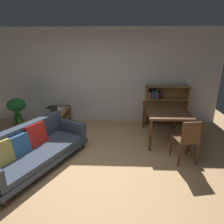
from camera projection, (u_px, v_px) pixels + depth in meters
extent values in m
plane|color=tan|center=(89.00, 173.00, 3.56)|extent=(8.16, 8.16, 0.00)
cube|color=silver|center=(101.00, 77.00, 5.69)|extent=(6.80, 0.10, 2.70)
cylinder|color=#56351E|center=(84.00, 145.00, 4.41)|extent=(0.04, 0.04, 0.13)
cylinder|color=#56351E|center=(5.00, 203.00, 2.79)|extent=(0.04, 0.04, 0.13)
cylinder|color=#56351E|center=(58.00, 139.00, 4.75)|extent=(0.04, 0.04, 0.13)
cube|color=#384251|center=(37.00, 157.00, 3.73)|extent=(1.69, 2.26, 0.10)
cube|color=#384251|center=(37.00, 153.00, 3.70)|extent=(1.62, 2.17, 0.10)
cube|color=#384251|center=(22.00, 136.00, 3.77)|extent=(1.02, 1.89, 0.42)
cube|color=#384251|center=(69.00, 126.00, 4.46)|extent=(0.82, 0.49, 0.26)
cube|color=tan|center=(0.00, 154.00, 3.23)|extent=(0.37, 0.45, 0.41)
cube|color=#336093|center=(19.00, 145.00, 3.54)|extent=(0.35, 0.42, 0.39)
cube|color=red|center=(36.00, 135.00, 3.89)|extent=(0.38, 0.48, 0.45)
cube|color=olive|center=(64.00, 114.00, 5.92)|extent=(0.45, 0.04, 0.52)
cube|color=olive|center=(53.00, 126.00, 4.97)|extent=(0.45, 0.04, 0.52)
cube|color=olive|center=(59.00, 120.00, 5.45)|extent=(0.45, 1.01, 0.04)
cube|color=olive|center=(58.00, 111.00, 5.37)|extent=(0.45, 1.05, 0.04)
cube|color=olive|center=(60.00, 127.00, 5.52)|extent=(0.45, 1.01, 0.04)
cube|color=silver|center=(59.00, 109.00, 5.46)|extent=(0.26, 0.31, 0.02)
cube|color=black|center=(51.00, 108.00, 5.47)|extent=(0.24, 0.29, 0.06)
cylinder|color=#2D2823|center=(54.00, 110.00, 5.05)|extent=(0.17, 0.17, 0.21)
cylinder|color=slate|center=(54.00, 109.00, 5.04)|extent=(0.09, 0.09, 0.01)
cylinder|color=brown|center=(20.00, 128.00, 5.27)|extent=(0.29, 0.29, 0.20)
cylinder|color=#1E6B28|center=(21.00, 116.00, 5.12)|extent=(0.22, 0.09, 0.56)
cylinder|color=#1E6B28|center=(21.00, 118.00, 5.25)|extent=(0.09, 0.18, 0.36)
cylinder|color=#1E6B28|center=(16.00, 113.00, 5.19)|extent=(0.19, 0.16, 0.64)
cylinder|color=#1E6B28|center=(15.00, 116.00, 5.10)|extent=(0.15, 0.15, 0.54)
cylinder|color=#1E6B28|center=(19.00, 120.00, 5.12)|extent=(0.12, 0.17, 0.35)
ellipsoid|color=#1E6B28|center=(16.00, 105.00, 5.06)|extent=(0.46, 0.46, 0.32)
cylinder|color=#56351E|center=(144.00, 116.00, 5.45)|extent=(0.06, 0.06, 0.71)
cylinder|color=#56351E|center=(151.00, 136.00, 4.22)|extent=(0.06, 0.06, 0.71)
cylinder|color=#56351E|center=(175.00, 116.00, 5.42)|extent=(0.06, 0.06, 0.71)
cylinder|color=#56351E|center=(191.00, 136.00, 4.19)|extent=(0.06, 0.06, 0.71)
cube|color=#56351E|center=(165.00, 110.00, 4.70)|extent=(0.95, 1.41, 0.05)
cylinder|color=#56351E|center=(171.00, 146.00, 4.06)|extent=(0.04, 0.04, 0.45)
cylinder|color=#56351E|center=(187.00, 145.00, 4.11)|extent=(0.04, 0.04, 0.45)
cylinder|color=#56351E|center=(179.00, 155.00, 3.70)|extent=(0.04, 0.04, 0.45)
cylinder|color=#56351E|center=(197.00, 154.00, 3.75)|extent=(0.04, 0.04, 0.45)
cube|color=#56351E|center=(185.00, 139.00, 3.83)|extent=(0.47, 0.48, 0.04)
cube|color=#56351E|center=(191.00, 132.00, 3.58)|extent=(0.36, 0.10, 0.40)
cube|color=olive|center=(146.00, 105.00, 5.70)|extent=(0.04, 0.28, 1.14)
cube|color=olive|center=(186.00, 105.00, 5.66)|extent=(0.04, 0.28, 1.14)
cube|color=olive|center=(168.00, 86.00, 5.50)|extent=(1.20, 0.28, 0.04)
cube|color=olive|center=(164.00, 123.00, 5.86)|extent=(1.20, 0.28, 0.04)
cube|color=olive|center=(165.00, 104.00, 5.80)|extent=(1.16, 0.04, 1.14)
cube|color=olive|center=(165.00, 111.00, 5.74)|extent=(1.16, 0.27, 0.04)
cube|color=olive|center=(167.00, 99.00, 5.62)|extent=(1.16, 0.27, 0.04)
cube|color=red|center=(147.00, 119.00, 5.82)|extent=(0.04, 0.19, 0.19)
cube|color=#337F47|center=(149.00, 120.00, 5.83)|extent=(0.05, 0.24, 0.16)
cube|color=#337F47|center=(151.00, 119.00, 5.81)|extent=(0.04, 0.19, 0.19)
cube|color=gold|center=(152.00, 119.00, 5.82)|extent=(0.04, 0.22, 0.20)
cube|color=black|center=(154.00, 120.00, 5.81)|extent=(0.04, 0.17, 0.18)
cube|color=#2D5199|center=(156.00, 119.00, 5.80)|extent=(0.06, 0.18, 0.20)
cube|color=silver|center=(148.00, 107.00, 5.70)|extent=(0.07, 0.22, 0.23)
cube|color=black|center=(151.00, 108.00, 5.71)|extent=(0.05, 0.23, 0.18)
cube|color=gold|center=(152.00, 107.00, 5.71)|extent=(0.04, 0.24, 0.18)
cube|color=orange|center=(154.00, 107.00, 5.70)|extent=(0.04, 0.21, 0.19)
cube|color=#2D5199|center=(156.00, 107.00, 5.69)|extent=(0.05, 0.21, 0.22)
cube|color=black|center=(158.00, 108.00, 5.70)|extent=(0.05, 0.22, 0.14)
cube|color=gold|center=(149.00, 95.00, 5.59)|extent=(0.05, 0.23, 0.19)
cube|color=red|center=(150.00, 95.00, 5.58)|extent=(0.03, 0.17, 0.20)
cube|color=#2D5199|center=(152.00, 94.00, 5.58)|extent=(0.04, 0.20, 0.23)
cube|color=#993884|center=(153.00, 95.00, 5.58)|extent=(0.04, 0.19, 0.18)
cube|color=#337F47|center=(156.00, 94.00, 5.57)|extent=(0.07, 0.19, 0.24)
cube|color=#993884|center=(157.00, 95.00, 5.58)|extent=(0.03, 0.23, 0.18)
cube|color=black|center=(159.00, 95.00, 5.57)|extent=(0.04, 0.20, 0.21)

